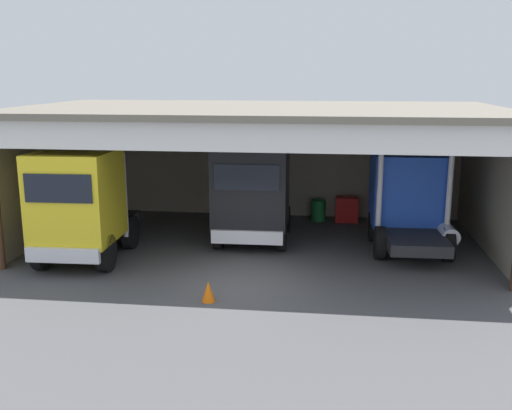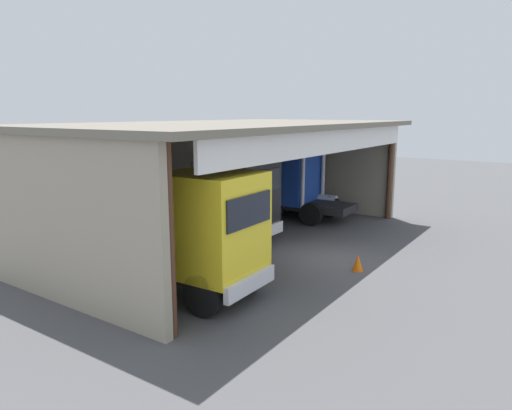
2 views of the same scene
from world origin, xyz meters
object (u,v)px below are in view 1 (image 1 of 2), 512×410
at_px(truck_black_center_bay, 252,192).
at_px(tool_cart, 347,209).
at_px(oil_drum, 318,210).
at_px(traffic_cone, 208,291).
at_px(truck_yellow_yard_outside, 80,204).
at_px(truck_blue_right_bay, 410,199).

bearing_deg(truck_black_center_bay, tool_cart, -134.65).
distance_m(truck_black_center_bay, tool_cart, 5.09).
xyz_separation_m(truck_black_center_bay, oil_drum, (2.26, 3.56, -1.41)).
relative_size(truck_black_center_bay, traffic_cone, 8.93).
height_order(truck_yellow_yard_outside, truck_black_center_bay, truck_yellow_yard_outside).
relative_size(truck_yellow_yard_outside, truck_blue_right_bay, 1.15).
height_order(oil_drum, traffic_cone, oil_drum).
height_order(truck_black_center_bay, tool_cart, truck_black_center_bay).
relative_size(truck_yellow_yard_outside, traffic_cone, 8.98).
relative_size(oil_drum, traffic_cone, 1.53).
distance_m(oil_drum, traffic_cone, 9.42).
relative_size(truck_blue_right_bay, oil_drum, 5.13).
xyz_separation_m(truck_black_center_bay, tool_cart, (3.40, 3.55, -1.34)).
height_order(truck_yellow_yard_outside, traffic_cone, truck_yellow_yard_outside).
bearing_deg(tool_cart, truck_blue_right_bay, -59.86).
xyz_separation_m(truck_blue_right_bay, traffic_cone, (-5.79, -5.62, -1.41)).
distance_m(oil_drum, tool_cart, 1.14).
height_order(tool_cart, traffic_cone, tool_cart).
relative_size(truck_black_center_bay, tool_cart, 5.00).
bearing_deg(truck_blue_right_bay, truck_yellow_yard_outside, -165.77).
xyz_separation_m(oil_drum, tool_cart, (1.14, -0.01, 0.07)).
bearing_deg(tool_cart, truck_yellow_yard_outside, -143.14).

